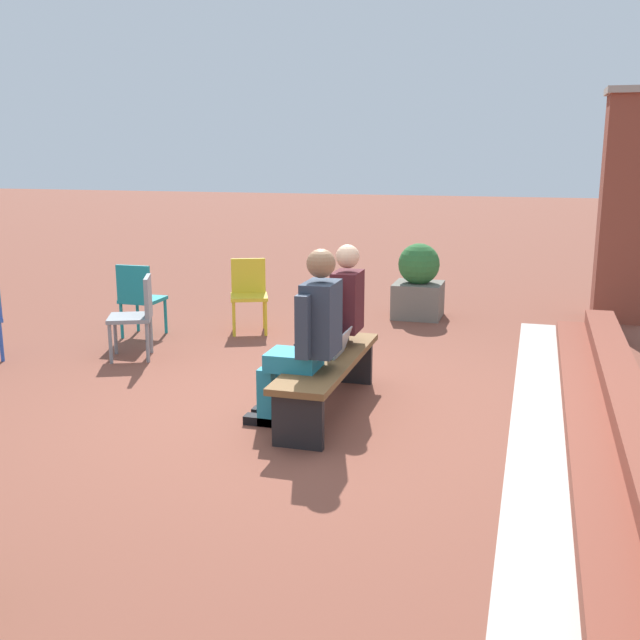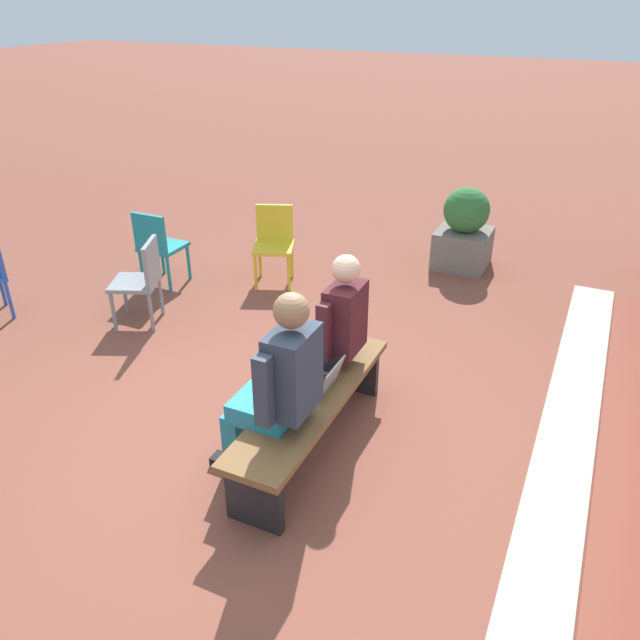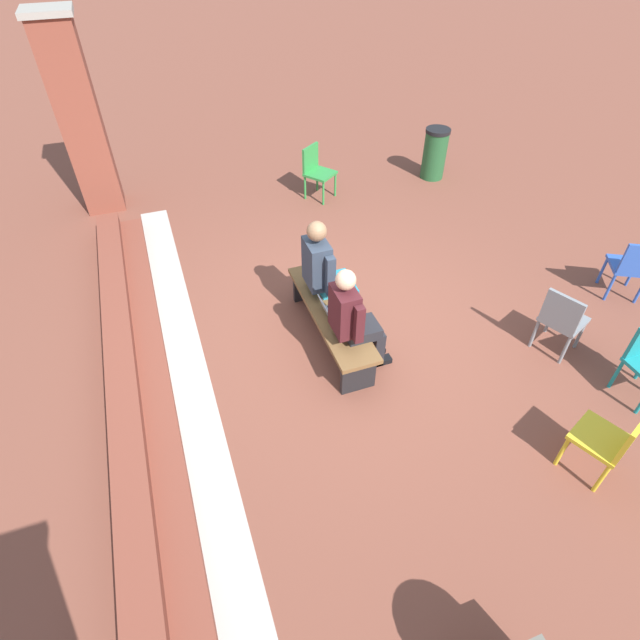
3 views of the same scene
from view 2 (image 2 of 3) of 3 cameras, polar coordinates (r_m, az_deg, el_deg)
ground_plane at (r=4.58m, az=-3.38°, el=-11.26°), size 60.00×60.00×0.00m
concrete_strip at (r=4.28m, az=20.39°, el=-16.70°), size 7.39×0.40×0.01m
bench at (r=4.33m, az=-0.72°, el=-7.87°), size 1.80×0.44×0.45m
person_student at (r=4.52m, az=1.07°, el=-0.96°), size 0.52×0.66×1.31m
person_adult at (r=3.89m, az=-3.90°, el=-5.85°), size 0.56×0.71×1.37m
laptop at (r=4.31m, az=-0.03°, el=-5.66°), size 0.32×0.29×0.21m
plastic_chair_far_right at (r=6.14m, az=-15.98°, el=3.78°), size 0.55×0.55×0.84m
plastic_chair_far_left at (r=6.85m, az=-4.23°, el=7.33°), size 0.55×0.55×0.84m
plastic_chair_mid_courtyard at (r=6.94m, az=-14.60°, el=6.77°), size 0.42×0.42×0.84m
planter at (r=7.42m, az=13.06°, el=7.96°), size 0.60×0.60×0.94m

